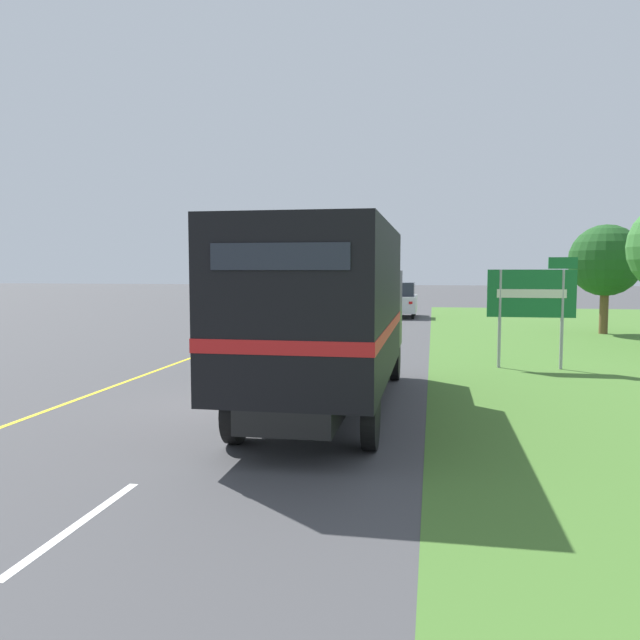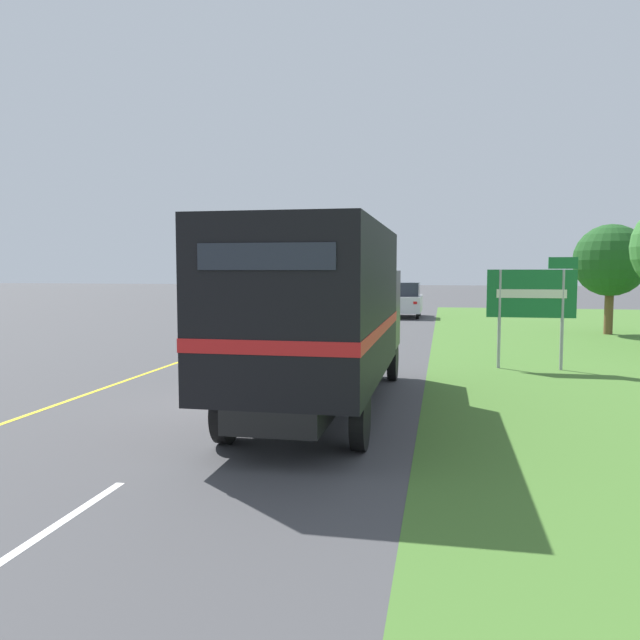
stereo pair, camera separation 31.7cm
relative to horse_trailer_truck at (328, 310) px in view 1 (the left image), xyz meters
The scene contains 13 objects.
ground_plane 2.69m from the horse_trailer_truck, behind, with size 200.00×200.00×0.00m, color #444447.
edge_line_yellow 10.68m from the horse_trailer_truck, 121.54° to the left, with size 0.12×51.66×0.01m, color yellow.
centre_dash_nearest 6.46m from the horse_trailer_truck, 106.92° to the right, with size 0.12×2.60×0.01m, color white.
centre_dash_near 2.77m from the horse_trailer_truck, 157.94° to the left, with size 0.12×2.60×0.01m, color white.
centre_dash_mid_a 7.80m from the horse_trailer_truck, 103.71° to the left, with size 0.12×2.60×0.01m, color white.
centre_dash_mid_b 14.18m from the horse_trailer_truck, 97.31° to the left, with size 0.12×2.60×0.01m, color white.
centre_dash_far 20.70m from the horse_trailer_truck, 94.98° to the left, with size 0.12×2.60×0.01m, color white.
centre_dash_farthest 27.26m from the horse_trailer_truck, 93.77° to the left, with size 0.12×2.60×0.01m, color white.
horse_trailer_truck is the anchor object (origin of this frame).
lead_car_white 14.76m from the horse_trailer_truck, 103.89° to the left, with size 1.80×3.89×1.78m.
lead_car_silver_ahead 24.75m from the horse_trailer_truck, 89.62° to the left, with size 1.80×4.12×2.04m.
highway_sign 7.87m from the horse_trailer_truck, 52.82° to the left, with size 2.40×0.09×3.13m.
roadside_tree_mid 19.23m from the horse_trailer_truck, 61.00° to the left, with size 3.08×3.08×4.72m.
Camera 1 is at (3.80, -12.21, 2.79)m, focal length 35.00 mm.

